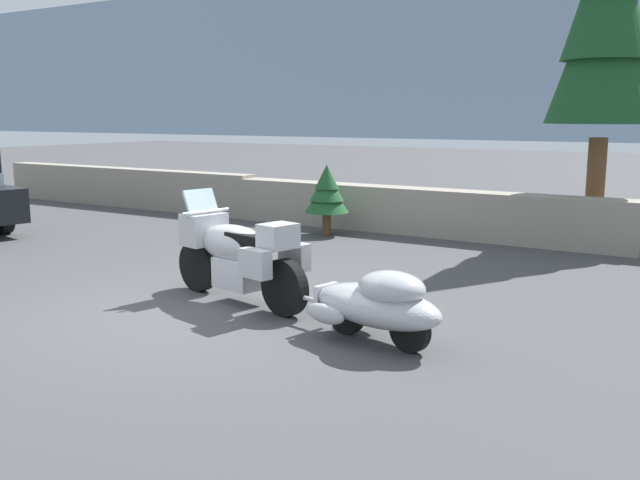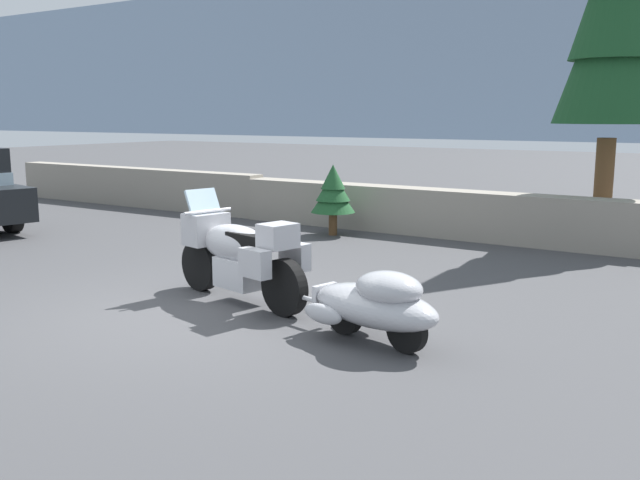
# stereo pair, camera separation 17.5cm
# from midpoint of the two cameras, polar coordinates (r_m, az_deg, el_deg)

# --- Properties ---
(ground_plane) EXTENTS (80.00, 80.00, 0.00)m
(ground_plane) POSITION_cam_midpoint_polar(r_m,az_deg,el_deg) (8.30, -11.58, -5.88)
(ground_plane) COLOR #424244
(stone_guard_wall) EXTENTS (24.00, 0.58, 0.95)m
(stone_guard_wall) POSITION_cam_midpoint_polar(r_m,az_deg,el_deg) (13.56, 7.44, 2.36)
(stone_guard_wall) COLOR gray
(stone_guard_wall) RESTS_ON ground
(touring_motorcycle) EXTENTS (2.28, 1.05, 1.33)m
(touring_motorcycle) POSITION_cam_midpoint_polar(r_m,az_deg,el_deg) (8.54, -7.28, -1.00)
(touring_motorcycle) COLOR black
(touring_motorcycle) RESTS_ON ground
(car_shaped_trailer) EXTENTS (2.23, 1.03, 0.76)m
(car_shaped_trailer) POSITION_cam_midpoint_polar(r_m,az_deg,el_deg) (7.03, 4.00, -5.12)
(car_shaped_trailer) COLOR black
(car_shaped_trailer) RESTS_ON ground
(pine_tree_tall) EXTENTS (1.89, 1.89, 6.46)m
(pine_tree_tall) POSITION_cam_midpoint_polar(r_m,az_deg,el_deg) (13.41, 21.94, 17.07)
(pine_tree_tall) COLOR brown
(pine_tree_tall) RESTS_ON ground
(pine_sapling_near) EXTENTS (0.84, 0.84, 1.34)m
(pine_sapling_near) POSITION_cam_midpoint_polar(r_m,az_deg,el_deg) (13.28, 0.18, 3.99)
(pine_sapling_near) COLOR brown
(pine_sapling_near) RESTS_ON ground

